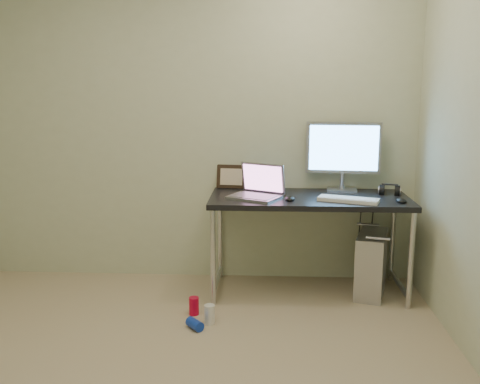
# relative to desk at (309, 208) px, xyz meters

# --- Properties ---
(wall_back) EXTENTS (3.50, 0.02, 2.50)m
(wall_back) POSITION_rel_desk_xyz_m (-0.89, 0.32, 0.58)
(wall_back) COLOR beige
(wall_back) RESTS_ON ground
(desk) EXTENTS (1.48, 0.65, 0.75)m
(desk) POSITION_rel_desk_xyz_m (0.00, 0.00, 0.00)
(desk) COLOR black
(desk) RESTS_ON ground
(tower_computer) EXTENTS (0.32, 0.49, 0.50)m
(tower_computer) POSITION_rel_desk_xyz_m (0.48, -0.01, -0.43)
(tower_computer) COLOR #B7B7BC
(tower_computer) RESTS_ON ground
(cable_a) EXTENTS (0.01, 0.16, 0.69)m
(cable_a) POSITION_rel_desk_xyz_m (0.43, 0.27, -0.27)
(cable_a) COLOR black
(cable_a) RESTS_ON ground
(cable_b) EXTENTS (0.02, 0.11, 0.71)m
(cable_b) POSITION_rel_desk_xyz_m (0.52, 0.25, -0.29)
(cable_b) COLOR black
(cable_b) RESTS_ON ground
(can_red) EXTENTS (0.08, 0.08, 0.12)m
(can_red) POSITION_rel_desk_xyz_m (-0.81, -0.46, -0.60)
(can_red) COLOR red
(can_red) RESTS_ON ground
(can_white) EXTENTS (0.08, 0.08, 0.13)m
(can_white) POSITION_rel_desk_xyz_m (-0.69, -0.60, -0.60)
(can_white) COLOR white
(can_white) RESTS_ON ground
(can_blue) EXTENTS (0.13, 0.14, 0.07)m
(can_blue) POSITION_rel_desk_xyz_m (-0.78, -0.69, -0.63)
(can_blue) COLOR #1437B9
(can_blue) RESTS_ON ground
(laptop) EXTENTS (0.44, 0.42, 0.24)m
(laptop) POSITION_rel_desk_xyz_m (-0.39, -0.04, 0.14)
(laptop) COLOR #A9A8AF
(laptop) RESTS_ON desk
(monitor) EXTENTS (0.57, 0.19, 0.54)m
(monitor) POSITION_rel_desk_xyz_m (0.27, 0.23, 0.40)
(monitor) COLOR #A9A8AF
(monitor) RESTS_ON desk
(keyboard) EXTENTS (0.45, 0.27, 0.03)m
(keyboard) POSITION_rel_desk_xyz_m (0.27, -0.15, 0.10)
(keyboard) COLOR white
(keyboard) RESTS_ON desk
(mouse_right) EXTENTS (0.08, 0.12, 0.04)m
(mouse_right) POSITION_rel_desk_xyz_m (0.64, -0.16, 0.10)
(mouse_right) COLOR black
(mouse_right) RESTS_ON desk
(mouse_left) EXTENTS (0.08, 0.12, 0.04)m
(mouse_left) POSITION_rel_desk_xyz_m (-0.15, -0.14, 0.10)
(mouse_left) COLOR black
(mouse_left) RESTS_ON desk
(headphones) EXTENTS (0.17, 0.10, 0.10)m
(headphones) POSITION_rel_desk_xyz_m (0.61, 0.11, 0.11)
(headphones) COLOR black
(headphones) RESTS_ON desk
(picture_frame) EXTENTS (0.24, 0.10, 0.19)m
(picture_frame) POSITION_rel_desk_xyz_m (-0.60, 0.30, 0.18)
(picture_frame) COLOR black
(picture_frame) RESTS_ON desk
(webcam) EXTENTS (0.05, 0.03, 0.13)m
(webcam) POSITION_rel_desk_xyz_m (-0.37, 0.25, 0.18)
(webcam) COLOR silver
(webcam) RESTS_ON desk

